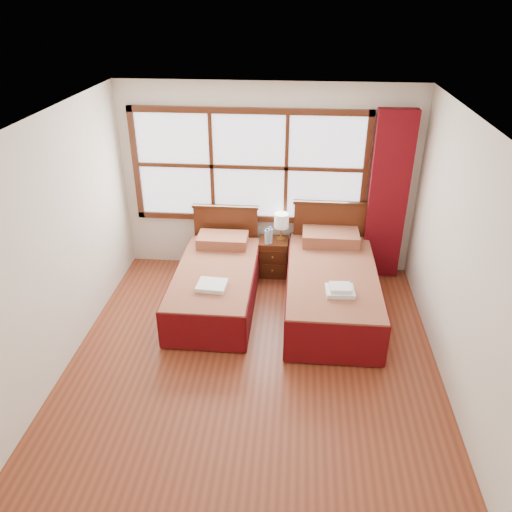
{
  "coord_description": "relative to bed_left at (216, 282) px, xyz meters",
  "views": [
    {
      "loc": [
        0.41,
        -4.17,
        3.61
      ],
      "look_at": [
        -0.02,
        0.7,
        0.97
      ],
      "focal_mm": 35.0,
      "sensor_mm": 36.0,
      "label": 1
    }
  ],
  "objects": [
    {
      "name": "floor",
      "position": [
        0.58,
        -1.2,
        -0.29
      ],
      "size": [
        4.5,
        4.5,
        0.0
      ],
      "primitive_type": "plane",
      "color": "brown",
      "rests_on": "ground"
    },
    {
      "name": "towels_right",
      "position": [
        1.51,
        -0.55,
        0.32
      ],
      "size": [
        0.33,
        0.29,
        0.09
      ],
      "rotation": [
        0.0,
        0.0,
        0.06
      ],
      "color": "white",
      "rests_on": "bed_right"
    },
    {
      "name": "lamp",
      "position": [
        0.78,
        0.84,
        0.51
      ],
      "size": [
        0.2,
        0.2,
        0.38
      ],
      "color": "gold",
      "rests_on": "nightstand"
    },
    {
      "name": "wall_back",
      "position": [
        0.58,
        1.05,
        1.01
      ],
      "size": [
        4.0,
        0.0,
        4.0
      ],
      "primitive_type": "plane",
      "rotation": [
        1.57,
        0.0,
        0.0
      ],
      "color": "silver",
      "rests_on": "floor"
    },
    {
      "name": "bottle_far",
      "position": [
        0.64,
        0.71,
        0.35
      ],
      "size": [
        0.06,
        0.06,
        0.24
      ],
      "color": "silver",
      "rests_on": "nightstand"
    },
    {
      "name": "ceiling",
      "position": [
        0.58,
        -1.2,
        2.31
      ],
      "size": [
        4.5,
        4.5,
        0.0
      ],
      "primitive_type": "plane",
      "rotation": [
        3.14,
        0.0,
        0.0
      ],
      "color": "white",
      "rests_on": "wall_back"
    },
    {
      "name": "bed_right",
      "position": [
        1.45,
        -0.0,
        0.03
      ],
      "size": [
        1.1,
        2.13,
        1.07
      ],
      "color": "#3E1D0C",
      "rests_on": "floor"
    },
    {
      "name": "nightstand",
      "position": [
        0.68,
        0.8,
        -0.03
      ],
      "size": [
        0.4,
        0.4,
        0.53
      ],
      "color": "#4B2110",
      "rests_on": "floor"
    },
    {
      "name": "wall_left",
      "position": [
        -1.42,
        -1.2,
        1.01
      ],
      "size": [
        0.0,
        4.5,
        4.5
      ],
      "primitive_type": "plane",
      "rotation": [
        1.57,
        0.0,
        1.57
      ],
      "color": "silver",
      "rests_on": "floor"
    },
    {
      "name": "bed_left",
      "position": [
        0.0,
        0.0,
        0.0
      ],
      "size": [
        0.99,
        2.01,
        0.96
      ],
      "color": "#3E1D0C",
      "rests_on": "floor"
    },
    {
      "name": "window",
      "position": [
        0.33,
        1.01,
        1.21
      ],
      "size": [
        3.16,
        0.06,
        1.56
      ],
      "color": "white",
      "rests_on": "wall_back"
    },
    {
      "name": "towels_left",
      "position": [
        0.03,
        -0.47,
        0.25
      ],
      "size": [
        0.36,
        0.32,
        0.05
      ],
      "rotation": [
        0.0,
        0.0,
        -0.07
      ],
      "color": "white",
      "rests_on": "bed_left"
    },
    {
      "name": "bottle_near",
      "position": [
        0.6,
        0.68,
        0.34
      ],
      "size": [
        0.06,
        0.06,
        0.23
      ],
      "color": "silver",
      "rests_on": "nightstand"
    },
    {
      "name": "wall_right",
      "position": [
        2.58,
        -1.2,
        1.01
      ],
      "size": [
        0.0,
        4.5,
        4.5
      ],
      "primitive_type": "plane",
      "rotation": [
        1.57,
        0.0,
        -1.57
      ],
      "color": "silver",
      "rests_on": "floor"
    },
    {
      "name": "curtain",
      "position": [
        2.18,
        0.91,
        0.88
      ],
      "size": [
        0.5,
        0.16,
        2.3
      ],
      "primitive_type": "cube",
      "color": "maroon",
      "rests_on": "wall_back"
    }
  ]
}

